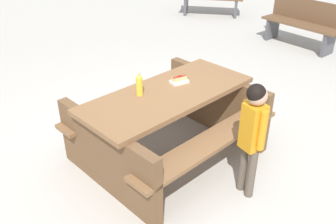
{
  "coord_description": "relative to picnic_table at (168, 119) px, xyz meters",
  "views": [
    {
      "loc": [
        -2.65,
        -1.83,
        2.37
      ],
      "look_at": [
        0.0,
        0.0,
        0.52
      ],
      "focal_mm": 39.03,
      "sensor_mm": 36.0,
      "label": 1
    }
  ],
  "objects": [
    {
      "name": "soda_bottle",
      "position": [
        -0.2,
        0.19,
        0.42
      ],
      "size": [
        0.07,
        0.07,
        0.25
      ],
      "color": "yellow",
      "rests_on": "picnic_table"
    },
    {
      "name": "child_in_coat",
      "position": [
        -0.08,
        -0.93,
        0.27
      ],
      "size": [
        0.21,
        0.26,
        1.12
      ],
      "color": "brown",
      "rests_on": "ground"
    },
    {
      "name": "park_bench_near",
      "position": [
        4.29,
        -0.09,
        0.0
      ],
      "size": [
        0.8,
        1.55,
        0.85
      ],
      "color": "brown",
      "rests_on": "ground"
    },
    {
      "name": "picnic_table",
      "position": [
        0.0,
        0.0,
        0.0
      ],
      "size": [
        2.04,
        1.73,
        0.75
      ],
      "color": "brown",
      "rests_on": "ground"
    },
    {
      "name": "hotdog_tray",
      "position": [
        0.24,
        0.03,
        0.34
      ],
      "size": [
        0.21,
        0.18,
        0.08
      ],
      "color": "white",
      "rests_on": "picnic_table"
    },
    {
      "name": "ground_plane",
      "position": [
        0.0,
        0.0,
        -0.44
      ],
      "size": [
        30.0,
        30.0,
        0.0
      ],
      "primitive_type": "plane",
      "color": "#B7B2A8",
      "rests_on": "ground"
    }
  ]
}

